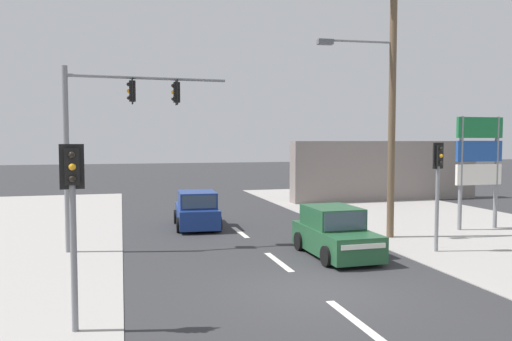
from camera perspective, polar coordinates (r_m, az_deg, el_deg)
ground_plane at (r=12.45m, az=6.91°, el=-13.50°), size 140.00×140.00×0.00m
lane_dash_near at (r=10.72m, az=11.10°, el=-16.35°), size 0.20×2.40×0.01m
lane_dash_mid at (r=15.18m, az=2.58°, el=-10.37°), size 0.20×2.40×0.01m
lane_dash_far at (r=19.89m, az=-1.84°, el=-7.05°), size 0.20×2.40×0.01m
utility_pole_midground_right at (r=19.14m, az=14.96°, el=8.54°), size 3.78×0.49×10.00m
traffic_signal_mast at (r=17.02m, az=-16.54°, el=5.05°), size 5.29×0.47×6.00m
pedestal_signal_right_kerb at (r=17.12m, az=20.07°, el=-0.82°), size 0.44×0.31×3.56m
pedestal_signal_left_kerb at (r=9.91m, az=-20.22°, el=-3.76°), size 0.44×0.30×3.56m
shopping_plaza_sign at (r=22.13m, az=24.14°, el=1.47°), size 2.10×0.16×4.60m
shopfront_wall_far at (r=31.22m, az=14.64°, el=-0.03°), size 12.00×1.00×3.60m
hatchback_oncoming_near at (r=21.02m, az=-6.79°, el=-4.58°), size 1.94×3.72×1.53m
hatchback_crossing_left at (r=16.00m, az=8.98°, el=-7.12°), size 1.81×3.65×1.53m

